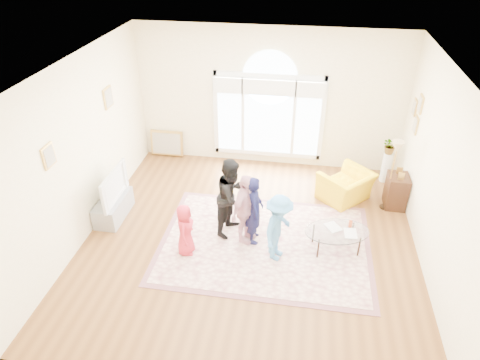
% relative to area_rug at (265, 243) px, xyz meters
% --- Properties ---
extents(ground, '(6.00, 6.00, 0.00)m').
position_rel_area_rug_xyz_m(ground, '(-0.29, 0.05, -0.01)').
color(ground, brown).
rests_on(ground, ground).
extents(room_shell, '(6.00, 6.00, 6.00)m').
position_rel_area_rug_xyz_m(room_shell, '(-0.28, 2.88, 1.56)').
color(room_shell, '#FFF3CA').
rests_on(room_shell, ground).
extents(area_rug, '(3.60, 2.60, 0.02)m').
position_rel_area_rug_xyz_m(area_rug, '(0.00, 0.00, 0.00)').
color(area_rug, beige).
rests_on(area_rug, ground).
extents(rug_border, '(3.80, 2.80, 0.01)m').
position_rel_area_rug_xyz_m(rug_border, '(0.00, 0.00, -0.00)').
color(rug_border, '#815057').
rests_on(rug_border, ground).
extents(tv_console, '(0.45, 1.00, 0.42)m').
position_rel_area_rug_xyz_m(tv_console, '(-3.04, 0.35, 0.20)').
color(tv_console, gray).
rests_on(tv_console, ground).
extents(television, '(0.17, 1.08, 0.62)m').
position_rel_area_rug_xyz_m(television, '(-3.04, 0.35, 0.72)').
color(television, black).
rests_on(television, tv_console).
extents(coffee_table, '(1.26, 0.96, 0.54)m').
position_rel_area_rug_xyz_m(coffee_table, '(1.25, 0.05, 0.39)').
color(coffee_table, silver).
rests_on(coffee_table, ground).
extents(armchair, '(1.29, 1.29, 0.63)m').
position_rel_area_rug_xyz_m(armchair, '(1.49, 1.70, 0.31)').
color(armchair, yellow).
rests_on(armchair, ground).
extents(side_cabinet, '(0.40, 0.50, 0.70)m').
position_rel_area_rug_xyz_m(side_cabinet, '(2.49, 1.63, 0.34)').
color(side_cabinet, black).
rests_on(side_cabinet, ground).
extents(floor_lamp, '(0.32, 0.32, 1.51)m').
position_rel_area_rug_xyz_m(floor_lamp, '(2.30, 1.52, 1.27)').
color(floor_lamp, black).
rests_on(floor_lamp, ground).
extents(plant_pedestal, '(0.20, 0.20, 0.70)m').
position_rel_area_rug_xyz_m(plant_pedestal, '(2.41, 2.59, 0.34)').
color(plant_pedestal, white).
rests_on(plant_pedestal, ground).
extents(potted_plant, '(0.42, 0.38, 0.39)m').
position_rel_area_rug_xyz_m(potted_plant, '(2.41, 2.59, 0.88)').
color(potted_plant, '#33722D').
rests_on(potted_plant, plant_pedestal).
extents(leaning_picture, '(0.80, 0.14, 0.62)m').
position_rel_area_rug_xyz_m(leaning_picture, '(-2.76, 2.95, -0.01)').
color(leaning_picture, tan).
rests_on(leaning_picture, ground).
extents(child_red, '(0.34, 0.50, 0.98)m').
position_rel_area_rug_xyz_m(child_red, '(-1.35, -0.45, 0.50)').
color(child_red, red).
rests_on(child_red, area_rug).
extents(child_navy, '(0.38, 0.52, 1.33)m').
position_rel_area_rug_xyz_m(child_navy, '(-0.22, 0.08, 0.67)').
color(child_navy, '#111233').
rests_on(child_navy, area_rug).
extents(child_black, '(0.77, 0.88, 1.51)m').
position_rel_area_rug_xyz_m(child_black, '(-0.65, 0.29, 0.77)').
color(child_black, black).
rests_on(child_black, area_rug).
extents(child_pink, '(0.61, 0.86, 1.36)m').
position_rel_area_rug_xyz_m(child_pink, '(-0.38, 0.04, 0.69)').
color(child_pink, '#DC9CAD').
rests_on(child_pink, area_rug).
extents(child_blue, '(0.70, 0.92, 1.26)m').
position_rel_area_rug_xyz_m(child_blue, '(0.25, -0.33, 0.64)').
color(child_blue, '#488AC9').
rests_on(child_blue, area_rug).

